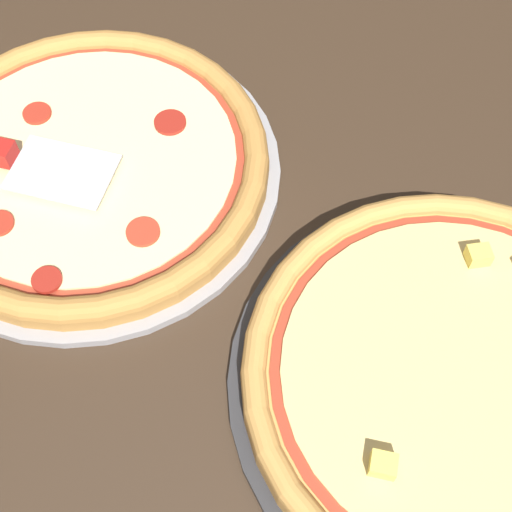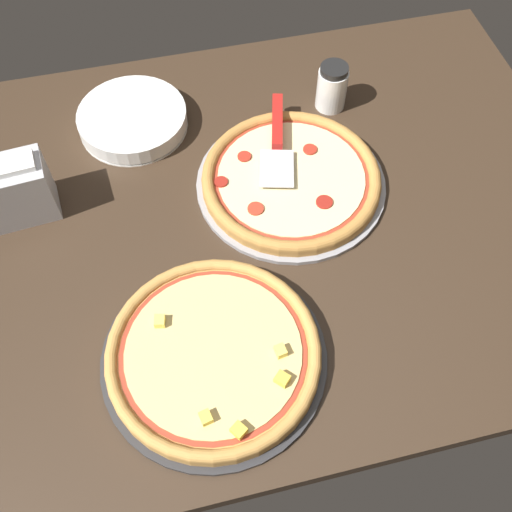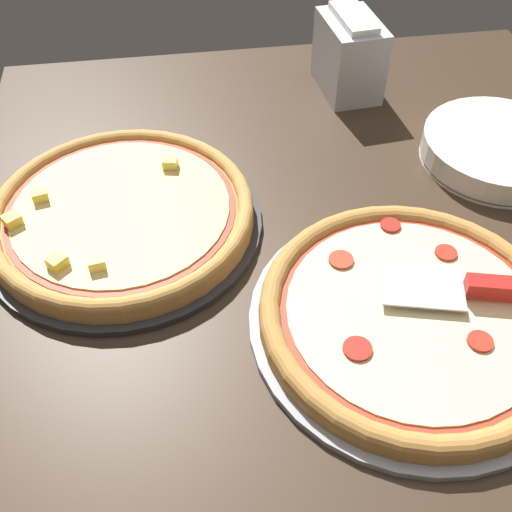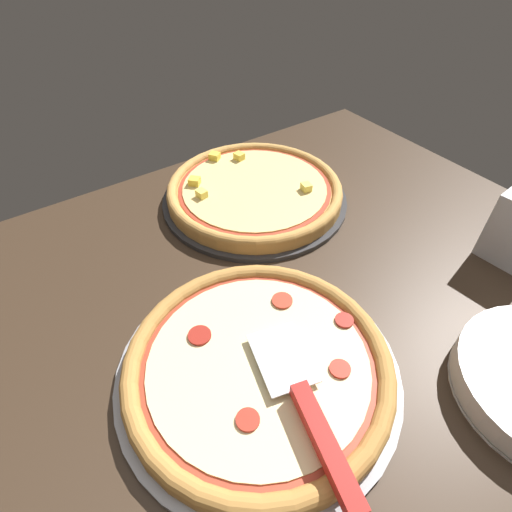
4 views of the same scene
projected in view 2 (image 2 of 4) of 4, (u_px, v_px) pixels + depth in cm
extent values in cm
cube|color=#38281C|center=(272.00, 217.00, 121.62)|extent=(131.97, 102.88, 3.60)
cylinder|color=#939399|center=(291.00, 184.00, 123.26)|extent=(38.93, 38.93, 1.00)
cylinder|color=#B77F3D|center=(291.00, 180.00, 122.18)|extent=(36.60, 36.60, 1.56)
torus|color=#B77F3D|center=(291.00, 177.00, 121.52)|extent=(36.60, 36.60, 2.54)
cylinder|color=#A33823|center=(291.00, 177.00, 121.46)|extent=(31.81, 31.81, 0.15)
cylinder|color=beige|center=(291.00, 177.00, 121.35)|extent=(30.01, 30.01, 0.40)
cylinder|color=#AD2D1E|center=(244.00, 156.00, 123.73)|extent=(2.85, 2.85, 0.40)
cylinder|color=maroon|center=(221.00, 182.00, 120.12)|extent=(2.75, 2.75, 0.40)
cylinder|color=#B73823|center=(256.00, 209.00, 116.52)|extent=(3.20, 3.20, 0.40)
cylinder|color=maroon|center=(324.00, 202.00, 117.38)|extent=(3.33, 3.33, 0.40)
cylinder|color=#AD2D1E|center=(310.00, 149.00, 124.78)|extent=(2.95, 2.95, 0.40)
cylinder|color=#2D2D30|center=(214.00, 358.00, 102.67)|extent=(38.83, 38.83, 1.00)
cylinder|color=#C68E47|center=(214.00, 355.00, 101.33)|extent=(36.50, 36.50, 2.17)
torus|color=#C68E47|center=(213.00, 352.00, 100.41)|extent=(36.50, 36.50, 2.14)
cylinder|color=#A33823|center=(213.00, 352.00, 100.35)|extent=(31.73, 31.73, 0.15)
cylinder|color=#E5C67A|center=(213.00, 352.00, 100.24)|extent=(29.93, 29.93, 0.40)
cube|color=yellow|center=(282.00, 379.00, 96.68)|extent=(2.95, 2.96, 1.50)
cube|color=#F9E05B|center=(280.00, 351.00, 99.29)|extent=(2.02, 2.29, 1.50)
cube|color=#F4D64C|center=(206.00, 418.00, 93.30)|extent=(2.18, 2.43, 1.50)
cube|color=#F9E05B|center=(160.00, 321.00, 102.23)|extent=(2.16, 2.37, 1.50)
cube|color=yellow|center=(239.00, 430.00, 92.23)|extent=(2.87, 2.91, 1.50)
cube|color=silver|center=(277.00, 168.00, 120.98)|extent=(9.12, 11.27, 0.24)
cube|color=red|center=(277.00, 121.00, 126.81)|extent=(5.88, 14.78, 2.00)
cylinder|color=white|center=(134.00, 125.00, 132.32)|extent=(23.71, 23.71, 0.70)
cylinder|color=white|center=(134.00, 123.00, 131.73)|extent=(23.71, 23.71, 0.70)
cylinder|color=white|center=(133.00, 121.00, 131.14)|extent=(23.71, 23.71, 0.70)
cylinder|color=white|center=(133.00, 119.00, 130.55)|extent=(23.71, 23.71, 0.70)
cylinder|color=white|center=(132.00, 116.00, 129.96)|extent=(23.71, 23.71, 0.70)
cylinder|color=white|center=(131.00, 114.00, 129.37)|extent=(23.71, 23.71, 0.70)
cylinder|color=white|center=(332.00, 89.00, 132.27)|extent=(6.66, 6.66, 9.40)
cylinder|color=black|center=(334.00, 70.00, 127.71)|extent=(6.13, 6.13, 1.40)
cube|color=#B2B2B7|center=(14.00, 191.00, 114.75)|extent=(14.69, 10.23, 12.78)
cube|color=white|center=(1.00, 167.00, 108.85)|extent=(12.24, 6.02, 1.20)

